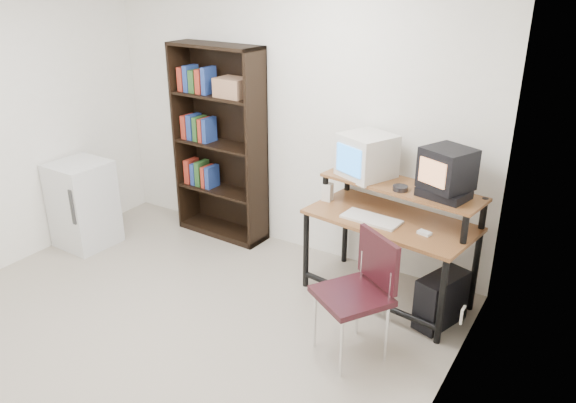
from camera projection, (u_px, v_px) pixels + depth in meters
The scene contains 17 objects.
floor at pixel (149, 345), 4.19m from camera, with size 4.00×4.00×0.01m, color #AEA290.
back_wall at pixel (288, 118), 5.26m from camera, with size 4.00×0.01×2.60m, color white.
right_wall at pixel (425, 258), 2.72m from camera, with size 0.01×4.00×2.60m, color white.
computer_desk at pixel (392, 221), 4.54m from camera, with size 1.43×0.87×0.98m.
crt_monitor at pixel (367, 156), 4.66m from camera, with size 0.51×0.51×0.37m.
vcr at pixel (444, 194), 4.27m from camera, with size 0.36×0.26×0.08m, color black.
crt_tv at pixel (447, 168), 4.21m from camera, with size 0.43×0.43×0.31m.
cd_spindle at pixel (400, 189), 4.40m from camera, with size 0.12×0.12×0.05m, color #26262B.
keyboard at pixel (371, 220), 4.48m from camera, with size 0.47×0.21×0.04m, color silver.
mousepad at pixel (423, 235), 4.26m from camera, with size 0.22×0.18×0.01m, color black.
mouse at pixel (424, 233), 4.24m from camera, with size 0.10×0.06×0.03m, color white.
desk_speaker at pixel (328, 193), 4.84m from camera, with size 0.08×0.07×0.17m, color silver.
pc_tower at pixel (441, 300), 4.37m from camera, with size 0.20×0.45×0.42m, color black.
school_chair at pixel (362, 284), 3.91m from camera, with size 0.63×0.63×0.91m.
bookshelf at pixel (221, 142), 5.60m from camera, with size 0.99×0.37×1.95m.
mini_fridge at pixel (83, 204), 5.57m from camera, with size 0.53×0.54×0.86m.
wall_outlet at pixel (463, 315), 4.02m from camera, with size 0.02×0.08×0.12m, color beige.
Camera 1 is at (2.68, -2.40, 2.60)m, focal length 35.00 mm.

